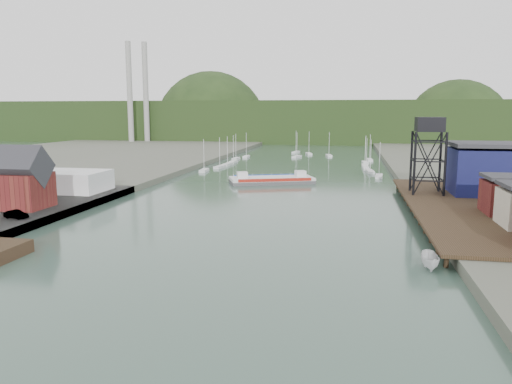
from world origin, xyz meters
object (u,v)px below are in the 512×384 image
(lift_tower, at_px, (429,129))
(motorboat, at_px, (430,262))
(chain_ferry, at_px, (272,180))
(harbor_building, at_px, (14,184))

(lift_tower, relative_size, motorboat, 2.92)
(lift_tower, bearing_deg, chain_ferry, 147.08)
(lift_tower, relative_size, chain_ferry, 0.66)
(lift_tower, distance_m, motorboat, 49.98)
(chain_ferry, bearing_deg, lift_tower, -53.84)
(harbor_building, height_order, chain_ferry, harbor_building)
(lift_tower, height_order, chain_ferry, lift_tower)
(harbor_building, height_order, lift_tower, lift_tower)
(lift_tower, bearing_deg, motorboat, -97.35)
(chain_ferry, distance_m, motorboat, 77.67)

